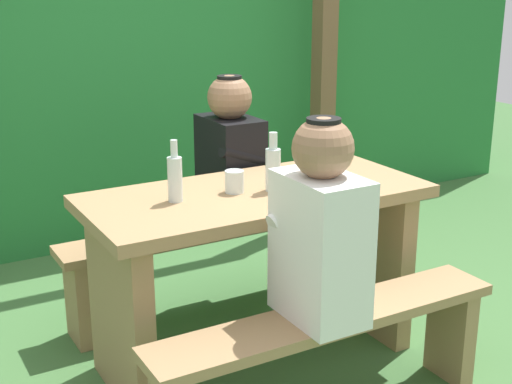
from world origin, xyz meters
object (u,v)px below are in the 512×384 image
at_px(person_white_shirt, 320,228).
at_px(cell_phone, 302,185).
at_px(bench_far, 202,251).
at_px(drinking_glass, 234,182).
at_px(bottle_left, 175,177).
at_px(bench_near, 328,345).
at_px(person_black_coat, 231,156).
at_px(picnic_table, 256,247).
at_px(bottle_right, 273,167).

distance_m(person_white_shirt, cell_phone, 0.53).
relative_size(bench_far, drinking_glass, 15.59).
bearing_deg(bottle_left, cell_phone, -7.38).
height_order(bench_near, person_black_coat, person_black_coat).
relative_size(bench_far, cell_phone, 10.00).
height_order(person_black_coat, bottle_left, person_black_coat).
height_order(bench_near, drinking_glass, drinking_glass).
height_order(person_white_shirt, bottle_left, person_white_shirt).
height_order(bench_near, bench_far, same).
bearing_deg(picnic_table, drinking_glass, 169.28).
bearing_deg(person_white_shirt, drinking_glass, 94.76).
relative_size(bench_far, person_white_shirt, 1.95).
relative_size(bench_far, bottle_left, 5.77).
height_order(picnic_table, bottle_right, bottle_right).
bearing_deg(bench_far, cell_phone, -71.01).
xyz_separation_m(picnic_table, bench_near, (0.00, -0.53, -0.20)).
distance_m(drinking_glass, bottle_left, 0.26).
height_order(picnic_table, drinking_glass, drinking_glass).
bearing_deg(cell_phone, person_black_coat, 101.59).
bearing_deg(bench_far, person_white_shirt, -92.48).
relative_size(bench_near, bottle_right, 5.81).
xyz_separation_m(picnic_table, bench_far, (0.00, 0.53, -0.20)).
relative_size(person_black_coat, bottle_right, 2.98).
relative_size(person_black_coat, drinking_glass, 8.01).
relative_size(bottle_right, cell_phone, 1.72).
xyz_separation_m(bench_near, person_black_coat, (0.16, 1.05, 0.46)).
height_order(bench_far, cell_phone, cell_phone).
relative_size(person_white_shirt, person_black_coat, 1.00).
bearing_deg(drinking_glass, person_white_shirt, -85.24).
bearing_deg(bench_near, cell_phone, 67.80).
distance_m(person_white_shirt, drinking_glass, 0.54).
height_order(picnic_table, cell_phone, cell_phone).
bearing_deg(bottle_right, picnic_table, 144.61).
xyz_separation_m(person_black_coat, bottle_right, (-0.10, -0.56, 0.09)).
relative_size(bench_near, bench_far, 1.00).
bearing_deg(person_white_shirt, person_black_coat, 78.94).
distance_m(bench_near, bench_far, 1.05).
bearing_deg(bench_far, bench_near, -90.00).
distance_m(bench_near, drinking_glass, 0.74).
distance_m(picnic_table, person_black_coat, 0.60).
distance_m(bench_far, person_black_coat, 0.48).
bearing_deg(bottle_left, person_white_shirt, -61.42).
bearing_deg(bottle_left, drinking_glass, -1.83).
height_order(bottle_left, bottle_right, bottle_left).
bearing_deg(picnic_table, bench_near, -90.00).
distance_m(person_white_shirt, bottle_left, 0.63).
distance_m(bench_near, cell_phone, 0.69).
distance_m(picnic_table, bottle_right, 0.35).
xyz_separation_m(bench_near, bench_far, (0.00, 1.05, 0.00)).
bearing_deg(bench_far, person_black_coat, -1.20).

